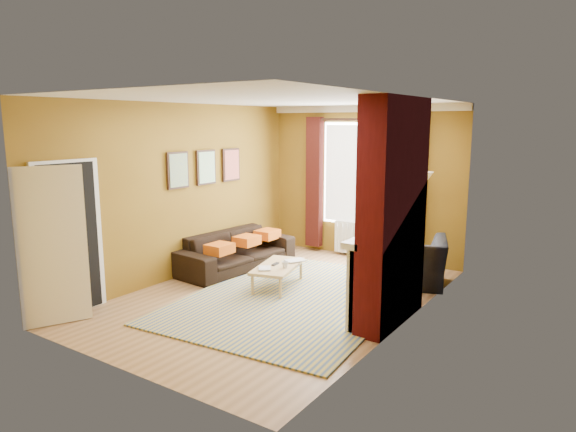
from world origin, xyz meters
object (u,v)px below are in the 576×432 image
object	(u,v)px
wicker_stool	(394,255)
floor_lamp	(425,194)
sofa	(236,251)
coffee_table	(278,267)
armchair	(407,261)

from	to	relation	value
wicker_stool	floor_lamp	xyz separation A→B (m)	(0.58, -0.25, 1.15)
sofa	wicker_stool	world-z (taller)	sofa
coffee_table	floor_lamp	size ratio (longest dim) A/B	0.69
sofa	coffee_table	world-z (taller)	sofa
coffee_table	floor_lamp	distance (m)	2.65
armchair	wicker_stool	size ratio (longest dim) A/B	2.81
armchair	coffee_table	world-z (taller)	armchair
sofa	armchair	distance (m)	2.87
armchair	wicker_stool	bearing A→B (deg)	-76.48
sofa	coffee_table	xyz separation A→B (m)	(1.19, -0.46, 0.00)
wicker_stool	coffee_table	bearing A→B (deg)	-115.96
coffee_table	floor_lamp	bearing A→B (deg)	34.12
sofa	floor_lamp	bearing A→B (deg)	-58.21
wicker_stool	floor_lamp	world-z (taller)	floor_lamp
sofa	floor_lamp	size ratio (longest dim) A/B	1.27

